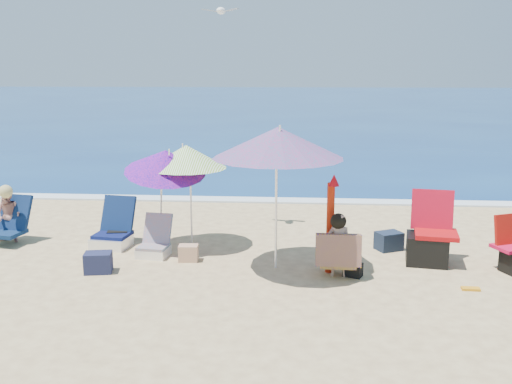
# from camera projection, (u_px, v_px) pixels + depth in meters

# --- Properties ---
(ground) EXTENTS (120.00, 120.00, 0.00)m
(ground) POSITION_uv_depth(u_px,v_px,m) (272.00, 282.00, 8.19)
(ground) COLOR #D8BC84
(ground) RESTS_ON ground
(sea) EXTENTS (120.00, 80.00, 0.12)m
(sea) POSITION_uv_depth(u_px,v_px,m) (295.00, 102.00, 52.06)
(sea) COLOR navy
(sea) RESTS_ON ground
(foam) EXTENTS (120.00, 0.50, 0.04)m
(foam) POSITION_uv_depth(u_px,v_px,m) (282.00, 201.00, 13.15)
(foam) COLOR white
(foam) RESTS_ON ground
(umbrella_turquoise) EXTENTS (2.32, 2.32, 2.20)m
(umbrella_turquoise) POSITION_uv_depth(u_px,v_px,m) (278.00, 143.00, 8.29)
(umbrella_turquoise) COLOR white
(umbrella_turquoise) RESTS_ON ground
(umbrella_striped) EXTENTS (1.41, 1.41, 1.78)m
(umbrella_striped) POSITION_uv_depth(u_px,v_px,m) (186.00, 157.00, 9.50)
(umbrella_striped) COLOR white
(umbrella_striped) RESTS_ON ground
(umbrella_blue) EXTENTS (1.80, 1.82, 1.83)m
(umbrella_blue) POSITION_uv_depth(u_px,v_px,m) (165.00, 161.00, 9.37)
(umbrella_blue) COLOR white
(umbrella_blue) RESTS_ON ground
(furled_umbrella) EXTENTS (0.20, 0.23, 1.50)m
(furled_umbrella) POSITION_uv_depth(u_px,v_px,m) (331.00, 219.00, 8.43)
(furled_umbrella) COLOR #9D200B
(furled_umbrella) RESTS_ON ground
(chair_navy) EXTENTS (0.68, 0.81, 0.82)m
(chair_navy) POSITION_uv_depth(u_px,v_px,m) (113.00, 234.00, 9.82)
(chair_navy) COLOR #0B1340
(chair_navy) RESTS_ON ground
(chair_rainbow) EXTENTS (0.53, 0.63, 0.65)m
(chair_rainbow) POSITION_uv_depth(u_px,v_px,m) (154.00, 245.00, 9.33)
(chair_rainbow) COLOR #D2674A
(chair_rainbow) RESTS_ON ground
(camp_chair_left) EXTENTS (0.83, 0.75, 1.12)m
(camp_chair_left) POSITION_uv_depth(u_px,v_px,m) (429.00, 242.00, 8.95)
(camp_chair_left) COLOR #AD0C0F
(camp_chair_left) RESTS_ON ground
(person_center) EXTENTS (0.65, 0.54, 0.95)m
(person_center) POSITION_uv_depth(u_px,v_px,m) (338.00, 247.00, 8.31)
(person_center) COLOR tan
(person_center) RESTS_ON ground
(person_left) EXTENTS (0.71, 0.75, 1.05)m
(person_left) POSITION_uv_depth(u_px,v_px,m) (9.00, 216.00, 9.99)
(person_left) COLOR tan
(person_left) RESTS_ON ground
(bag_navy_a) EXTENTS (0.44, 0.35, 0.31)m
(bag_navy_a) POSITION_uv_depth(u_px,v_px,m) (98.00, 263.00, 8.56)
(bag_navy_a) COLOR #1C203E
(bag_navy_a) RESTS_ON ground
(bag_black_a) EXTENTS (0.38, 0.31, 0.25)m
(bag_black_a) POSITION_uv_depth(u_px,v_px,m) (118.00, 238.00, 9.91)
(bag_black_a) COLOR black
(bag_black_a) RESTS_ON ground
(bag_tan) EXTENTS (0.31, 0.23, 0.26)m
(bag_tan) POSITION_uv_depth(u_px,v_px,m) (188.00, 253.00, 9.07)
(bag_tan) COLOR tan
(bag_tan) RESTS_ON ground
(bag_navy_b) EXTENTS (0.50, 0.45, 0.31)m
(bag_navy_b) POSITION_uv_depth(u_px,v_px,m) (389.00, 241.00, 9.63)
(bag_navy_b) COLOR #172234
(bag_navy_b) RESTS_ON ground
(bag_black_b) EXTENTS (0.31, 0.27, 0.20)m
(bag_black_b) POSITION_uv_depth(u_px,v_px,m) (353.00, 270.00, 8.41)
(bag_black_b) COLOR black
(bag_black_b) RESTS_ON ground
(orange_item) EXTENTS (0.25, 0.12, 0.03)m
(orange_item) POSITION_uv_depth(u_px,v_px,m) (471.00, 289.00, 7.90)
(orange_item) COLOR orange
(orange_item) RESTS_ON ground
(seagull) EXTENTS (0.68, 0.38, 0.12)m
(seagull) POSITION_uv_depth(u_px,v_px,m) (221.00, 11.00, 10.11)
(seagull) COLOR white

